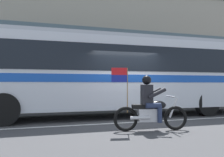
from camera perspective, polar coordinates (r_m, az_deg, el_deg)
ground_plane at (r=9.68m, az=3.05°, el=-9.07°), size 60.00×60.00×0.00m
sidewalk_curb at (r=14.49m, az=-4.74°, el=-6.16°), size 28.00×3.80×0.15m
lane_center_stripe at (r=9.14m, az=4.51°, el=-9.51°), size 26.60×0.14×0.01m
office_building_facade at (r=17.32m, az=-6.69°, el=14.63°), size 28.00×0.89×12.09m
transit_bus at (r=10.71m, az=0.47°, el=1.78°), size 13.38×2.78×3.22m
motorcycle_with_rider at (r=7.49m, az=8.30°, el=-6.23°), size 2.16×0.72×1.78m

